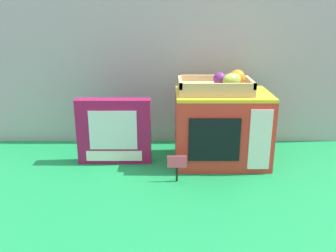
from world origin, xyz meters
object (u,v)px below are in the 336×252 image
toy_microwave (222,128)px  price_sign (177,164)px  cookie_set_box (114,131)px  food_groups_crate (219,86)px

toy_microwave → price_sign: bearing=-134.4°
toy_microwave → cookie_set_box: size_ratio=1.25×
toy_microwave → food_groups_crate: bearing=-173.8°
price_sign → food_groups_crate: bearing=48.5°
food_groups_crate → cookie_set_box: (-0.41, -0.01, -0.19)m
toy_microwave → food_groups_crate: size_ratio=1.30×
food_groups_crate → toy_microwave: bearing=6.2°
toy_microwave → food_groups_crate: 0.17m
cookie_set_box → price_sign: bearing=-35.8°
cookie_set_box → price_sign: (0.25, -0.18, -0.06)m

